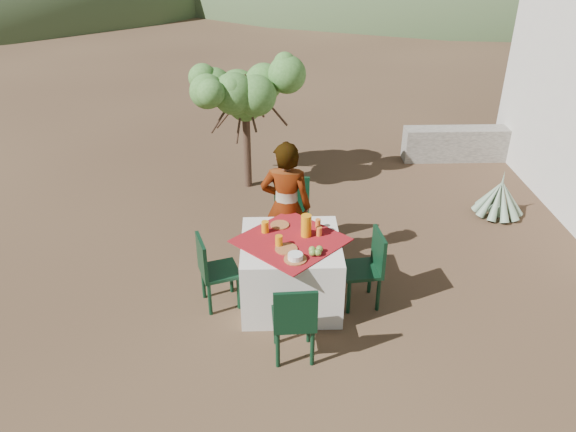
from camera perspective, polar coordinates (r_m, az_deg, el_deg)
The scene contains 21 objects.
ground at distance 6.48m, azimuth -2.34°, elevation -6.44°, with size 160.00×160.00×0.00m, color #352218.
table at distance 5.95m, azimuth 0.28°, elevation -5.57°, with size 1.30×1.30×0.76m.
chair_far at distance 6.79m, azimuth 0.34°, elevation 0.45°, with size 0.46×0.46×0.92m.
chair_near at distance 5.17m, azimuth 0.66°, elevation -10.46°, with size 0.41×0.41×0.85m.
chair_left at distance 5.90m, azimuth -7.66°, elevation -5.31°, with size 0.48×0.48×0.83m.
chair_right at distance 5.94m, azimuth 8.12°, elevation -4.96°, with size 0.43×0.43×0.85m.
person at distance 6.31m, azimuth -0.21°, elevation 0.91°, with size 0.57×0.38×1.57m, color #8C6651.
shrub_tree at distance 8.18m, azimuth -3.97°, elevation 12.00°, with size 1.48×1.45×1.74m.
agave at distance 8.22m, azimuth 20.67°, elevation 1.68°, with size 0.67×0.69×0.72m.
stone_wall at distance 9.99m, azimuth 19.05°, elevation 6.96°, with size 2.60×0.35×0.55m, color gray.
plate_far at distance 5.99m, azimuth -0.85°, elevation -0.91°, with size 0.20×0.20×0.01m, color brown.
plate_near at distance 5.58m, azimuth -0.18°, elevation -3.36°, with size 0.23×0.23×0.01m, color brown.
glass_far at distance 5.85m, azimuth -2.34°, elevation -1.10°, with size 0.08×0.08×0.13m, color orange.
glass_near at distance 5.61m, azimuth -0.93°, elevation -2.56°, with size 0.07×0.07×0.12m, color orange.
juice_pitcher at distance 5.76m, azimuth 1.87°, elevation -0.98°, with size 0.11×0.11×0.24m, color orange.
bowl_plate at distance 5.43m, azimuth 0.75°, elevation -4.41°, with size 0.23×0.23×0.01m, color brown.
white_bowl at distance 5.41m, azimuth 0.75°, elevation -4.12°, with size 0.15×0.15×0.05m, color white.
jar_left at distance 5.80m, azimuth 3.17°, elevation -1.55°, with size 0.06×0.06×0.10m, color orange.
jar_right at distance 5.96m, azimuth 3.07°, elevation -0.72°, with size 0.06×0.06×0.09m, color orange.
napkin_holder at distance 5.85m, azimuth 1.79°, elevation -1.39°, with size 0.06×0.03×0.08m, color white.
fruit_cluster at distance 5.50m, azimuth 2.81°, elevation -3.57°, with size 0.14×0.13×0.07m.
Camera 1 is at (0.11, -5.28, 3.76)m, focal length 35.00 mm.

